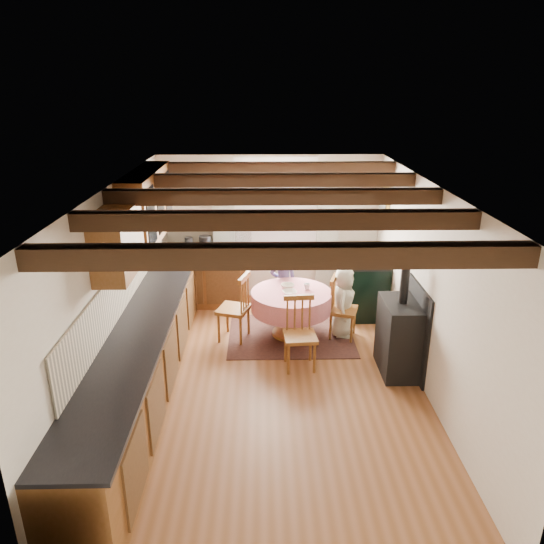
{
  "coord_description": "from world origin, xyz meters",
  "views": [
    {
      "loc": [
        -0.12,
        -5.37,
        3.44
      ],
      "look_at": [
        0.0,
        0.8,
        1.15
      ],
      "focal_mm": 33.5,
      "sensor_mm": 36.0,
      "label": 1
    }
  ],
  "objects_px": {
    "chair_near": "(300,334)",
    "chair_left": "(233,307)",
    "chair_right": "(343,308)",
    "aga_range": "(363,285)",
    "child_right": "(343,302)",
    "dining_table": "(291,314)",
    "child_far": "(283,282)",
    "cup": "(307,286)",
    "cast_iron_stove": "(401,318)"
  },
  "relations": [
    {
      "from": "chair_near",
      "to": "chair_left",
      "type": "height_order",
      "value": "chair_left"
    },
    {
      "from": "chair_right",
      "to": "aga_range",
      "type": "distance_m",
      "value": 0.99
    },
    {
      "from": "chair_near",
      "to": "child_right",
      "type": "relative_size",
      "value": 0.92
    },
    {
      "from": "chair_right",
      "to": "child_right",
      "type": "bearing_deg",
      "value": 12.63
    },
    {
      "from": "dining_table",
      "to": "chair_near",
      "type": "height_order",
      "value": "chair_near"
    },
    {
      "from": "chair_right",
      "to": "child_far",
      "type": "height_order",
      "value": "child_far"
    },
    {
      "from": "chair_left",
      "to": "aga_range",
      "type": "bearing_deg",
      "value": 131.26
    },
    {
      "from": "chair_left",
      "to": "aga_range",
      "type": "relative_size",
      "value": 1.01
    },
    {
      "from": "dining_table",
      "to": "child_right",
      "type": "xyz_separation_m",
      "value": [
        0.75,
        0.01,
        0.17
      ]
    },
    {
      "from": "chair_left",
      "to": "aga_range",
      "type": "height_order",
      "value": "chair_left"
    },
    {
      "from": "chair_near",
      "to": "child_right",
      "type": "distance_m",
      "value": 1.12
    },
    {
      "from": "dining_table",
      "to": "chair_left",
      "type": "relative_size",
      "value": 1.15
    },
    {
      "from": "dining_table",
      "to": "aga_range",
      "type": "distance_m",
      "value": 1.45
    },
    {
      "from": "dining_table",
      "to": "chair_right",
      "type": "distance_m",
      "value": 0.75
    },
    {
      "from": "chair_left",
      "to": "child_far",
      "type": "relative_size",
      "value": 0.85
    },
    {
      "from": "chair_right",
      "to": "cup",
      "type": "height_order",
      "value": "chair_right"
    },
    {
      "from": "dining_table",
      "to": "cast_iron_stove",
      "type": "height_order",
      "value": "cast_iron_stove"
    },
    {
      "from": "aga_range",
      "to": "cast_iron_stove",
      "type": "relative_size",
      "value": 0.67
    },
    {
      "from": "chair_near",
      "to": "chair_left",
      "type": "bearing_deg",
      "value": 133.28
    },
    {
      "from": "chair_left",
      "to": "chair_right",
      "type": "bearing_deg",
      "value": 107.85
    },
    {
      "from": "chair_left",
      "to": "cup",
      "type": "xyz_separation_m",
      "value": [
        1.05,
        0.16,
        0.23
      ]
    },
    {
      "from": "aga_range",
      "to": "child_right",
      "type": "distance_m",
      "value": 0.94
    },
    {
      "from": "aga_range",
      "to": "dining_table",
      "type": "bearing_deg",
      "value": -144.99
    },
    {
      "from": "cup",
      "to": "cast_iron_stove",
      "type": "bearing_deg",
      "value": -45.12
    },
    {
      "from": "chair_right",
      "to": "cast_iron_stove",
      "type": "relative_size",
      "value": 0.62
    },
    {
      "from": "dining_table",
      "to": "chair_left",
      "type": "distance_m",
      "value": 0.84
    },
    {
      "from": "child_far",
      "to": "cup",
      "type": "bearing_deg",
      "value": 101.73
    },
    {
      "from": "chair_right",
      "to": "child_far",
      "type": "xyz_separation_m",
      "value": [
        -0.83,
        0.68,
        0.13
      ]
    },
    {
      "from": "cup",
      "to": "child_right",
      "type": "bearing_deg",
      "value": -9.31
    },
    {
      "from": "chair_near",
      "to": "cup",
      "type": "relative_size",
      "value": 10.4
    },
    {
      "from": "child_right",
      "to": "cup",
      "type": "bearing_deg",
      "value": 95.07
    },
    {
      "from": "chair_near",
      "to": "chair_left",
      "type": "relative_size",
      "value": 0.95
    },
    {
      "from": "dining_table",
      "to": "aga_range",
      "type": "height_order",
      "value": "aga_range"
    },
    {
      "from": "cast_iron_stove",
      "to": "child_right",
      "type": "xyz_separation_m",
      "value": [
        -0.55,
        0.99,
        -0.22
      ]
    },
    {
      "from": "chair_right",
      "to": "child_far",
      "type": "bearing_deg",
      "value": 67.72
    },
    {
      "from": "child_far",
      "to": "child_right",
      "type": "distance_m",
      "value": 1.04
    },
    {
      "from": "chair_right",
      "to": "chair_left",
      "type": "bearing_deg",
      "value": 107.72
    },
    {
      "from": "chair_right",
      "to": "aga_range",
      "type": "xyz_separation_m",
      "value": [
        0.45,
        0.88,
        -0.0
      ]
    },
    {
      "from": "chair_right",
      "to": "cast_iron_stove",
      "type": "height_order",
      "value": "cast_iron_stove"
    },
    {
      "from": "cast_iron_stove",
      "to": "chair_right",
      "type": "bearing_deg",
      "value": 120.78
    },
    {
      "from": "chair_left",
      "to": "chair_right",
      "type": "height_order",
      "value": "chair_left"
    },
    {
      "from": "chair_near",
      "to": "aga_range",
      "type": "relative_size",
      "value": 0.96
    },
    {
      "from": "chair_left",
      "to": "cast_iron_stove",
      "type": "height_order",
      "value": "cast_iron_stove"
    },
    {
      "from": "child_far",
      "to": "cup",
      "type": "distance_m",
      "value": 0.64
    },
    {
      "from": "cast_iron_stove",
      "to": "cup",
      "type": "relative_size",
      "value": 16.15
    },
    {
      "from": "aga_range",
      "to": "child_far",
      "type": "distance_m",
      "value": 1.3
    },
    {
      "from": "chair_right",
      "to": "child_right",
      "type": "xyz_separation_m",
      "value": [
        0.0,
        0.06,
        0.06
      ]
    },
    {
      "from": "cast_iron_stove",
      "to": "cup",
      "type": "height_order",
      "value": "cast_iron_stove"
    },
    {
      "from": "dining_table",
      "to": "cup",
      "type": "distance_m",
      "value": 0.46
    },
    {
      "from": "dining_table",
      "to": "chair_right",
      "type": "bearing_deg",
      "value": -3.73
    }
  ]
}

